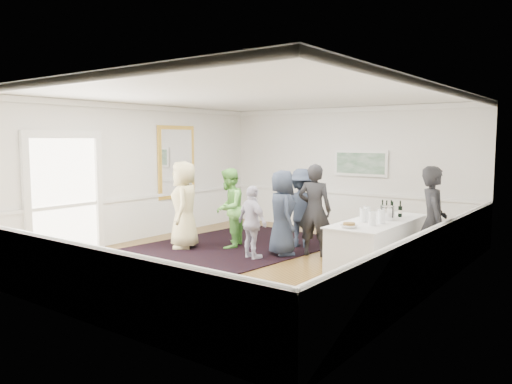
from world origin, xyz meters
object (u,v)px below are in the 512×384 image
Objects in this scene: bartender at (433,222)px; guest_dark_b at (314,210)px; guest_lilac at (252,223)px; guest_navy at (282,213)px; guest_tan at (184,205)px; guest_green at (229,208)px; ice_bucket at (388,213)px; guest_dark_a at (302,208)px; nut_bowl at (349,225)px; serving_table at (378,248)px.

bartender is 1.02× the size of guest_dark_b.
guest_navy is (0.29, 0.62, 0.14)m from guest_lilac.
bartender is at bearing -150.02° from guest_lilac.
guest_dark_b is (2.63, 1.08, -0.01)m from guest_tan.
guest_green is 0.93× the size of guest_dark_b.
bartender is 7.42× the size of ice_bucket.
nut_bowl is at bearing 115.40° from guest_dark_a.
guest_tan is 1.81m from guest_lilac.
guest_tan is 1.01× the size of guest_dark_b.
guest_tan is 0.98m from guest_green.
bartender is at bearing 30.60° from serving_table.
bartender reaches higher than guest_green.
guest_tan is at bearing 6.12° from guest_dark_b.
bartender is 7.21× the size of nut_bowl.
guest_lilac is 2.53m from nut_bowl.
bartender reaches higher than serving_table.
guest_lilac is at bearing 52.87° from guest_tan.
guest_navy reaches higher than guest_dark_a.
serving_table is at bearing -148.79° from guest_navy.
guest_tan is 7.13× the size of nut_bowl.
serving_table is 0.63m from ice_bucket.
guest_green reaches higher than guest_dark_a.
guest_green is at bearing -3.03° from guest_dark_b.
bartender reaches higher than nut_bowl.
bartender is 2.46m from guest_dark_b.
guest_tan is at bearing 19.19° from guest_dark_a.
guest_green is 1.19× the size of guest_lilac.
guest_dark_b reaches higher than nut_bowl.
serving_table is 3.60m from guest_green.
nut_bowl is (2.13, -1.29, 0.14)m from guest_navy.
guest_navy is at bearing -97.64° from guest_lilac.
guest_tan is (-4.31, -0.38, 0.46)m from serving_table.
guest_dark_a is at bearing 151.76° from serving_table.
guest_lilac is at bearing 164.62° from nut_bowl.
guest_dark_a is (-2.31, 1.24, 0.37)m from serving_table.
ice_bucket is (4.40, 0.55, 0.15)m from guest_tan.
guest_navy is 6.75× the size of ice_bucket.
guest_navy is 2.33m from ice_bucket.
bartender is 3.18m from guest_dark_a.
serving_table is at bearing 131.86° from guest_dark_a.
guest_green is 1.60m from guest_dark_a.
serving_table is at bearing 84.69° from nut_bowl.
guest_navy is at bearing 148.84° from nut_bowl.
guest_tan is at bearing -172.81° from ice_bucket.
guest_lilac reaches higher than nut_bowl.
ice_bucket is 0.97× the size of nut_bowl.
guest_dark_a is 0.91m from guest_navy.
guest_green is 1.00× the size of guest_dark_a.
guest_lilac is 2.67m from ice_bucket.
guest_tan is at bearing 20.14° from guest_lilac.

